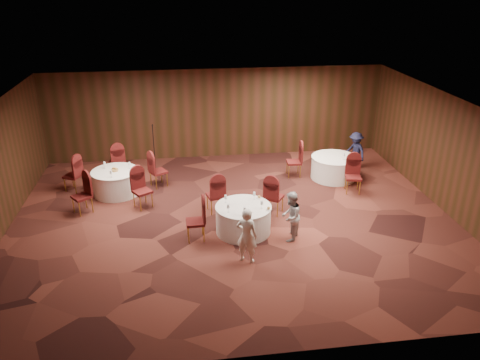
{
  "coord_description": "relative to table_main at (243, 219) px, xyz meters",
  "views": [
    {
      "loc": [
        -1.36,
        -11.21,
        6.2
      ],
      "look_at": [
        0.2,
        0.2,
        1.1
      ],
      "focal_mm": 35.0,
      "sensor_mm": 36.0,
      "label": 1
    }
  ],
  "objects": [
    {
      "name": "table_main",
      "position": [
        0.0,
        0.0,
        0.0
      ],
      "size": [
        1.45,
        1.45,
        0.74
      ],
      "color": "white",
      "rests_on": "ground"
    },
    {
      "name": "room_shell",
      "position": [
        -0.17,
        0.66,
        1.59
      ],
      "size": [
        12.0,
        12.0,
        12.0
      ],
      "color": "silver",
      "rests_on": "ground"
    },
    {
      "name": "table_right",
      "position": [
        3.43,
        3.09,
        -0.0
      ],
      "size": [
        1.48,
        1.48,
        0.74
      ],
      "color": "white",
      "rests_on": "ground"
    },
    {
      "name": "table_left",
      "position": [
        -3.52,
        2.85,
        -0.0
      ],
      "size": [
        1.42,
        1.42,
        0.74
      ],
      "color": "white",
      "rests_on": "ground"
    },
    {
      "name": "tabletop_left",
      "position": [
        -3.51,
        2.83,
        0.45
      ],
      "size": [
        0.84,
        0.8,
        0.22
      ],
      "color": "silver",
      "rests_on": "table_left"
    },
    {
      "name": "mic_stand",
      "position": [
        -2.39,
        4.33,
        0.12
      ],
      "size": [
        0.24,
        0.24,
        1.69
      ],
      "color": "black",
      "rests_on": "ground"
    },
    {
      "name": "ground",
      "position": [
        -0.17,
        0.66,
        -0.38
      ],
      "size": [
        12.0,
        12.0,
        0.0
      ],
      "primitive_type": "plane",
      "color": "black",
      "rests_on": "ground"
    },
    {
      "name": "woman_b",
      "position": [
        1.11,
        -0.54,
        0.28
      ],
      "size": [
        0.73,
        0.79,
        1.3
      ],
      "primitive_type": "imported",
      "rotation": [
        0.0,
        0.0,
        4.22
      ],
      "color": "#B3B3B8",
      "rests_on": "ground"
    },
    {
      "name": "tabletop_right",
      "position": [
        3.65,
        2.82,
        0.52
      ],
      "size": [
        0.08,
        0.08,
        0.22
      ],
      "color": "silver",
      "rests_on": "table_right"
    },
    {
      "name": "woman_a",
      "position": [
        -0.11,
        -1.36,
        0.31
      ],
      "size": [
        0.6,
        0.52,
        1.37
      ],
      "primitive_type": "imported",
      "rotation": [
        0.0,
        0.0,
        2.67
      ],
      "color": "white",
      "rests_on": "ground"
    },
    {
      "name": "tabletop_main",
      "position": [
        0.14,
        -0.09,
        0.47
      ],
      "size": [
        1.14,
        1.11,
        0.22
      ],
      "color": "silver",
      "rests_on": "table_main"
    },
    {
      "name": "man_c",
      "position": [
        4.41,
        3.79,
        0.28
      ],
      "size": [
        0.77,
        0.96,
        1.3
      ],
      "primitive_type": "imported",
      "rotation": [
        0.0,
        0.0,
        5.11
      ],
      "color": "black",
      "rests_on": "ground"
    },
    {
      "name": "chairs_right",
      "position": [
        2.93,
        2.69,
        0.12
      ],
      "size": [
        2.08,
        2.06,
        1.0
      ],
      "color": "#420D0F",
      "rests_on": "ground"
    },
    {
      "name": "chairs_main",
      "position": [
        -0.29,
        0.66,
        0.12
      ],
      "size": [
        2.88,
        2.04,
        1.0
      ],
      "color": "#420D0F",
      "rests_on": "ground"
    },
    {
      "name": "chairs_left",
      "position": [
        -3.54,
        2.83,
        0.12
      ],
      "size": [
        3.31,
        3.23,
        1.0
      ],
      "color": "#420D0F",
      "rests_on": "ground"
    }
  ]
}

